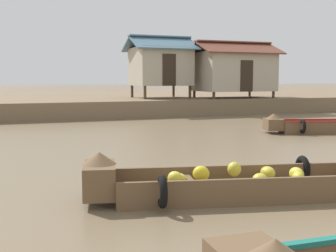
{
  "coord_description": "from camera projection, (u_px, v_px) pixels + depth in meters",
  "views": [
    {
      "loc": [
        -4.49,
        -1.37,
        2.04
      ],
      "look_at": [
        -0.97,
        7.95,
        0.96
      ],
      "focal_mm": 46.38,
      "sensor_mm": 36.0,
      "label": 1
    }
  ],
  "objects": [
    {
      "name": "ground_plane",
      "position": [
        175.0,
        151.0,
        12.37
      ],
      "size": [
        300.0,
        300.0,
        0.0
      ],
      "primitive_type": "plane",
      "color": "#726047"
    },
    {
      "name": "riverbank_strip",
      "position": [
        72.0,
        101.0,
        30.9
      ],
      "size": [
        160.0,
        20.0,
        0.9
      ],
      "primitive_type": "cube",
      "color": "#756047",
      "rests_on": "ground"
    },
    {
      "name": "banana_boat",
      "position": [
        240.0,
        181.0,
        7.5
      ],
      "size": [
        5.41,
        2.15,
        0.84
      ],
      "color": "brown",
      "rests_on": "ground"
    },
    {
      "name": "fishing_skiff_distant",
      "position": [
        329.0,
        126.0,
        16.48
      ],
      "size": [
        4.93,
        2.39,
        0.75
      ],
      "color": "brown",
      "rests_on": "ground"
    },
    {
      "name": "stilt_house_left",
      "position": [
        160.0,
        65.0,
        25.94
      ],
      "size": [
        3.86,
        3.52,
        3.7
      ],
      "color": "#4C3826",
      "rests_on": "riverbank_strip"
    },
    {
      "name": "stilt_house_mid_left",
      "position": [
        233.0,
        71.0,
        26.33
      ],
      "size": [
        5.08,
        3.59,
        3.41
      ],
      "color": "#4C3826",
      "rests_on": "riverbank_strip"
    }
  ]
}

